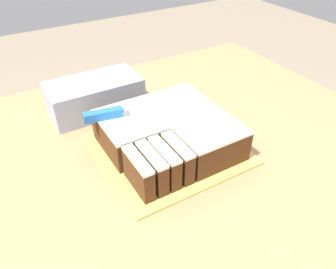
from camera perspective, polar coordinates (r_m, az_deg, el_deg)
The scene contains 4 objects.
cake_board at distance 0.85m, azimuth 0.00°, elevation -2.44°, with size 0.35×0.34×0.01m.
cake at distance 0.83m, azimuth 0.12°, elevation 0.27°, with size 0.30×0.29×0.08m.
knife at distance 0.82m, azimuth -9.29°, elevation 3.67°, with size 0.26×0.07×0.02m.
storage_box at distance 1.01m, azimuth -12.60°, elevation 6.57°, with size 0.27×0.14×0.10m.
Camera 1 is at (-0.28, -0.53, 1.43)m, focal length 35.00 mm.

